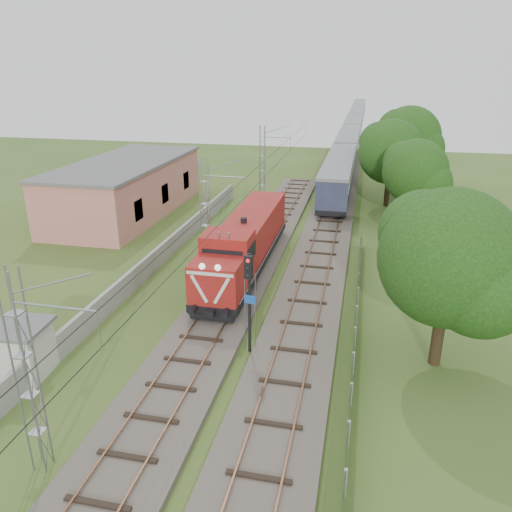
% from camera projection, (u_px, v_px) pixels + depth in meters
% --- Properties ---
extents(ground, '(140.00, 140.00, 0.00)m').
position_uv_depth(ground, '(192.00, 360.00, 25.28)').
color(ground, '#3A541F').
rests_on(ground, ground).
extents(track_main, '(4.20, 70.00, 0.45)m').
position_uv_depth(track_main, '(228.00, 297.00, 31.59)').
color(track_main, '#6B6054').
rests_on(track_main, ground).
extents(track_side, '(4.20, 80.00, 0.45)m').
position_uv_depth(track_side, '(325.00, 238.00, 42.43)').
color(track_side, '#6B6054').
rests_on(track_side, ground).
extents(catenary, '(3.31, 70.00, 8.00)m').
position_uv_depth(catenary, '(206.00, 214.00, 35.34)').
color(catenary, gray).
rests_on(catenary, ground).
extents(boundary_wall, '(0.25, 40.00, 1.50)m').
position_uv_depth(boundary_wall, '(162.00, 254.00, 37.24)').
color(boundary_wall, '#9E9E99').
rests_on(boundary_wall, ground).
extents(station_building, '(8.40, 20.40, 5.22)m').
position_uv_depth(station_building, '(127.00, 187.00, 49.19)').
color(station_building, tan).
rests_on(station_building, ground).
extents(fence, '(0.12, 32.00, 1.20)m').
position_uv_depth(fence, '(355.00, 337.00, 26.19)').
color(fence, black).
rests_on(fence, ground).
extents(locomotive, '(2.98, 17.03, 4.33)m').
position_uv_depth(locomotive, '(246.00, 242.00, 35.19)').
color(locomotive, black).
rests_on(locomotive, ground).
extents(coach_rake, '(3.06, 114.35, 3.54)m').
position_uv_depth(coach_rake, '(353.00, 126.00, 98.13)').
color(coach_rake, black).
rests_on(coach_rake, ground).
extents(signal_post, '(0.60, 0.47, 5.47)m').
position_uv_depth(signal_post, '(249.00, 286.00, 24.57)').
color(signal_post, black).
rests_on(signal_post, ground).
extents(relay_hut, '(2.75, 2.75, 2.65)m').
position_uv_depth(relay_hut, '(22.00, 350.00, 23.61)').
color(relay_hut, silver).
rests_on(relay_hut, ground).
extents(tree_a, '(6.89, 6.56, 8.93)m').
position_uv_depth(tree_a, '(451.00, 260.00, 22.95)').
color(tree_a, '#3E3119').
rests_on(tree_a, ground).
extents(tree_b, '(6.11, 5.82, 7.92)m').
position_uv_depth(tree_b, '(416.00, 172.00, 44.60)').
color(tree_b, '#3E3119').
rests_on(tree_b, ground).
extents(tree_c, '(6.91, 6.58, 8.95)m').
position_uv_depth(tree_c, '(392.00, 153.00, 50.61)').
color(tree_c, '#3E3119').
rests_on(tree_c, ground).
extents(tree_d, '(7.50, 7.15, 9.73)m').
position_uv_depth(tree_d, '(409.00, 139.00, 56.37)').
color(tree_d, '#3E3119').
rests_on(tree_d, ground).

